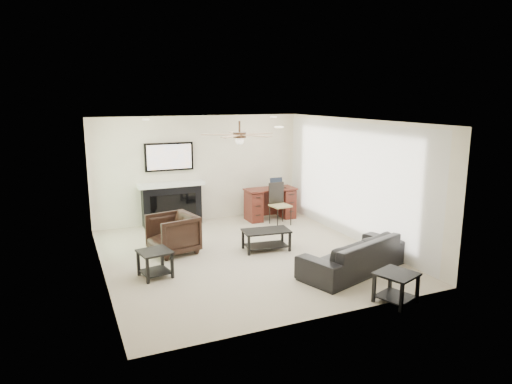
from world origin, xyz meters
The scene contains 10 objects.
room_shell centered at (0.19, 0.08, 1.68)m, with size 5.50×5.54×2.52m.
sofa centered at (1.43, -1.52, 0.30)m, with size 2.07×0.81×0.60m, color black.
armchair centered at (-1.17, 0.63, 0.38)m, with size 0.80×0.83×0.75m, color black.
coffee_table centered at (0.53, 0.08, 0.20)m, with size 0.90×0.50×0.40m, color black.
end_table_near centered at (1.28, -2.77, 0.23)m, with size 0.52×0.52×0.45m, color black.
end_table_left centered at (-1.72, -0.42, 0.23)m, with size 0.50×0.50×0.45m, color black.
fireplace_unit centered at (-0.72, 2.58, 0.95)m, with size 1.52×0.34×1.91m, color black.
desk centered at (1.59, 2.14, 0.38)m, with size 1.22×0.56×0.76m, color #431A10.
desk_chair centered at (1.59, 1.59, 0.48)m, with size 0.42×0.44×0.97m, color black.
laptop centered at (1.79, 2.12, 0.88)m, with size 0.33×0.24×0.23m, color black.
Camera 1 is at (-3.02, -7.61, 2.93)m, focal length 32.00 mm.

